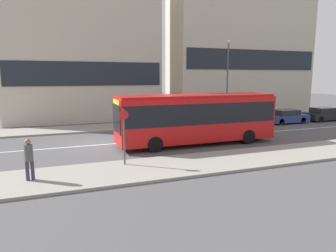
% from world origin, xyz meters
% --- Properties ---
extents(ground_plane, '(120.00, 120.00, 0.00)m').
position_xyz_m(ground_plane, '(0.00, 0.00, 0.00)').
color(ground_plane, '#4F4F51').
extents(sidewalk_near, '(44.00, 3.50, 0.13)m').
position_xyz_m(sidewalk_near, '(0.00, -6.25, 0.07)').
color(sidewalk_near, gray).
rests_on(sidewalk_near, ground_plane).
extents(sidewalk_far, '(44.00, 3.50, 0.13)m').
position_xyz_m(sidewalk_far, '(0.00, 6.25, 0.07)').
color(sidewalk_far, gray).
rests_on(sidewalk_far, ground_plane).
extents(lane_centerline, '(41.80, 0.16, 0.01)m').
position_xyz_m(lane_centerline, '(0.00, 0.00, 0.00)').
color(lane_centerline, silver).
rests_on(lane_centerline, ground_plane).
extents(apartment_block_left_tower, '(14.75, 5.75, 16.95)m').
position_xyz_m(apartment_block_left_tower, '(0.01, 12.34, 8.47)').
color(apartment_block_left_tower, beige).
rests_on(apartment_block_left_tower, ground_plane).
extents(apartment_block_right_tower, '(17.29, 5.55, 22.76)m').
position_xyz_m(apartment_block_right_tower, '(18.35, 12.24, 11.37)').
color(apartment_block_right_tower, beige).
rests_on(apartment_block_right_tower, ground_plane).
extents(city_bus, '(10.49, 2.60, 3.26)m').
position_xyz_m(city_bus, '(5.82, -1.90, 1.88)').
color(city_bus, red).
rests_on(city_bus, ground_plane).
extents(parked_car_0, '(4.41, 1.69, 1.44)m').
position_xyz_m(parked_car_0, '(12.71, 3.50, 0.67)').
color(parked_car_0, navy).
rests_on(parked_car_0, ground_plane).
extents(parked_car_1, '(4.08, 1.89, 1.30)m').
position_xyz_m(parked_car_1, '(17.71, 3.23, 0.62)').
color(parked_car_1, navy).
rests_on(parked_car_1, ground_plane).
extents(parked_car_2, '(4.03, 1.76, 1.33)m').
position_xyz_m(parked_car_2, '(22.45, 3.20, 0.63)').
color(parked_car_2, black).
rests_on(parked_car_2, ground_plane).
extents(pedestrian_near_stop, '(0.35, 0.34, 1.77)m').
position_xyz_m(pedestrian_near_stop, '(-3.89, -6.19, 1.14)').
color(pedestrian_near_stop, '#383347').
rests_on(pedestrian_near_stop, sidewalk_near).
extents(bus_stop_sign, '(0.44, 0.12, 2.74)m').
position_xyz_m(bus_stop_sign, '(0.31, -5.32, 1.73)').
color(bus_stop_sign, '#4C4C51').
rests_on(bus_stop_sign, sidewalk_near).
extents(street_lamp, '(0.36, 0.36, 7.61)m').
position_xyz_m(street_lamp, '(12.50, 5.43, 4.71)').
color(street_lamp, '#4C4C51').
rests_on(street_lamp, sidewalk_far).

